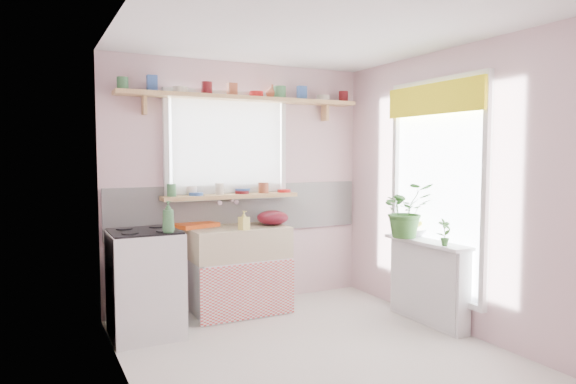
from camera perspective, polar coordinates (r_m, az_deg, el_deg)
name	(u,v)px	position (r m, az deg, el deg)	size (l,w,h in m)	color
room	(332,174)	(4.98, 4.93, 1.99)	(3.20, 3.20, 3.20)	silver
sink_unit	(238,269)	(5.13, -5.56, -8.53)	(0.95, 0.65, 1.11)	white
cooker	(145,283)	(4.63, -15.59, -9.70)	(0.58, 0.58, 0.93)	white
radiator_ledge	(428,281)	(4.98, 15.30, -9.48)	(0.22, 0.95, 0.78)	white
windowsill	(231,196)	(5.19, -6.36, -0.47)	(1.40, 0.22, 0.04)	tan
pine_shelf	(244,99)	(5.25, -4.86, 10.30)	(2.52, 0.24, 0.04)	tan
shelf_crockery	(242,91)	(5.25, -5.10, 11.12)	(2.47, 0.11, 0.12)	#3F7F4C
sill_crockery	(226,189)	(5.17, -6.88, 0.33)	(1.35, 0.11, 0.12)	#3F7F4C
dish_tray	(194,225)	(5.12, -10.35, -3.62)	(0.40, 0.30, 0.04)	#F45615
colander	(273,218)	(5.19, -1.72, -2.87)	(0.32, 0.32, 0.15)	maroon
jade_plant	(406,210)	(4.97, 12.98, -1.97)	(0.47, 0.41, 0.52)	#366B2B
fruit_bowl	(411,232)	(5.11, 13.54, -4.35)	(0.30, 0.30, 0.07)	silver
herb_pot	(445,232)	(4.62, 17.01, -4.30)	(0.12, 0.08, 0.24)	#356729
soap_bottle_sink	(244,220)	(4.86, -4.92, -3.16)	(0.08, 0.08, 0.18)	#F2E76B
sill_cup	(191,191)	(5.12, -10.69, 0.15)	(0.11, 0.11, 0.09)	silver
sill_bowl	(242,191)	(5.30, -5.12, 0.14)	(0.17, 0.17, 0.05)	#3562AE
shelf_vase	(272,92)	(5.45, -1.76, 11.08)	(0.14, 0.14, 0.15)	#B25936
cooker_bottle	(168,217)	(4.35, -13.16, -2.70)	(0.10, 0.10, 0.26)	#3C7844
fruit	(411,226)	(5.11, 13.56, -3.67)	(0.20, 0.14, 0.10)	orange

